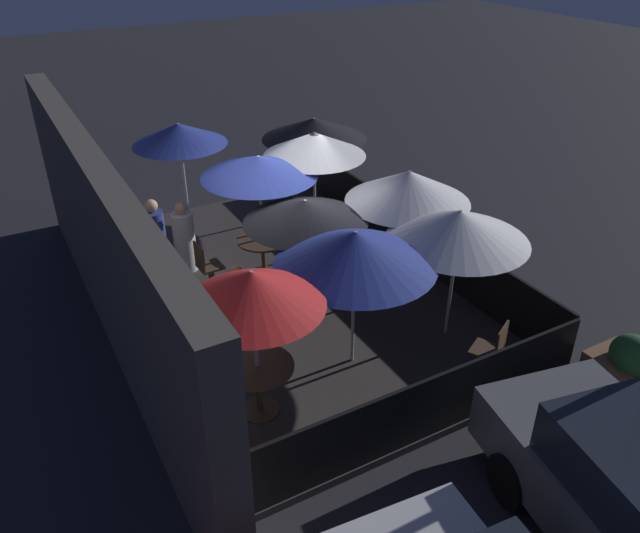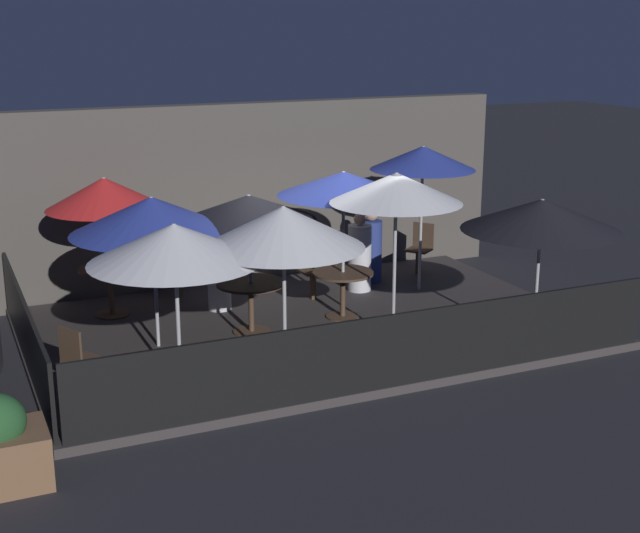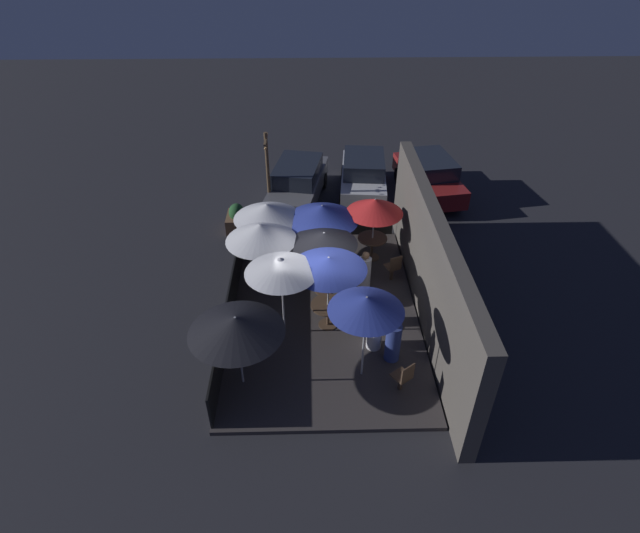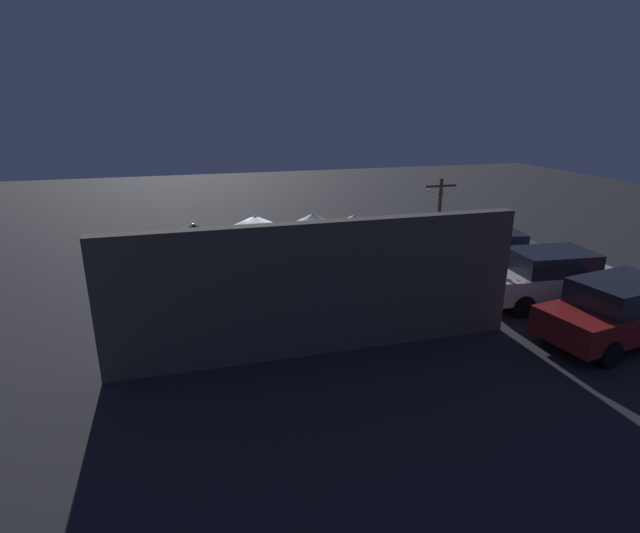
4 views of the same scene
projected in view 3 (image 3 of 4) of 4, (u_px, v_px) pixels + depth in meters
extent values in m
plane|color=#26262B|center=(323.00, 313.00, 14.38)|extent=(60.00, 60.00, 0.00)
cube|color=#383333|center=(323.00, 311.00, 14.34)|extent=(8.16, 5.27, 0.12)
cube|color=#4C4742|center=(429.00, 266.00, 13.50)|extent=(9.76, 0.36, 3.19)
cube|color=black|center=(231.00, 298.00, 13.98)|extent=(7.96, 0.05, 0.95)
cube|color=black|center=(320.00, 223.00, 17.30)|extent=(0.05, 5.07, 0.95)
cylinder|color=#B2B2B7|center=(328.00, 293.00, 13.12)|extent=(0.05, 0.05, 2.27)
cone|color=#283893|center=(329.00, 263.00, 12.56)|extent=(1.99, 1.99, 0.36)
cylinder|color=#B2B2B7|center=(373.00, 229.00, 15.80)|extent=(0.05, 0.05, 2.17)
cone|color=red|center=(375.00, 206.00, 15.31)|extent=(1.78, 1.78, 0.48)
cylinder|color=#B2B2B7|center=(324.00, 263.00, 14.42)|extent=(0.05, 0.05, 2.05)
cone|color=black|center=(324.00, 238.00, 13.92)|extent=(1.92, 1.92, 0.36)
cylinder|color=#B2B2B7|center=(322.00, 236.00, 15.52)|extent=(0.05, 0.05, 2.14)
cone|color=#283893|center=(322.00, 213.00, 15.04)|extent=(2.24, 2.24, 0.50)
cylinder|color=#B2B2B7|center=(239.00, 351.00, 11.53)|extent=(0.05, 0.05, 2.08)
cone|color=black|center=(236.00, 325.00, 11.05)|extent=(2.20, 2.20, 0.44)
cylinder|color=#B2B2B7|center=(364.00, 338.00, 11.62)|extent=(0.05, 0.05, 2.45)
cone|color=#283893|center=(366.00, 304.00, 11.02)|extent=(1.74, 1.74, 0.39)
cylinder|color=#B2B2B7|center=(263.00, 257.00, 14.47)|extent=(0.05, 0.05, 2.24)
cone|color=silver|center=(261.00, 232.00, 13.97)|extent=(2.03, 2.03, 0.52)
cylinder|color=#B2B2B7|center=(283.00, 297.00, 12.86)|extent=(0.05, 0.05, 2.42)
cone|color=silver|center=(281.00, 265.00, 12.28)|extent=(1.85, 1.85, 0.42)
cylinder|color=#B2B2B7|center=(269.00, 234.00, 15.60)|extent=(0.05, 0.05, 2.12)
cone|color=silver|center=(267.00, 211.00, 15.12)|extent=(2.09, 2.09, 0.47)
cylinder|color=#4C3828|center=(328.00, 324.00, 13.78)|extent=(0.51, 0.51, 0.02)
cylinder|color=#4C3828|center=(328.00, 315.00, 13.58)|extent=(0.08, 0.08, 0.69)
cylinder|color=#4C3828|center=(328.00, 305.00, 13.37)|extent=(0.94, 0.94, 0.04)
cylinder|color=#4C3828|center=(371.00, 257.00, 16.43)|extent=(0.52, 0.52, 0.02)
cylinder|color=#4C3828|center=(372.00, 248.00, 16.22)|extent=(0.08, 0.08, 0.73)
cylinder|color=#4C3828|center=(372.00, 238.00, 16.00)|extent=(0.95, 0.95, 0.04)
cylinder|color=#4C3828|center=(324.00, 290.00, 15.01)|extent=(0.55, 0.55, 0.02)
cylinder|color=#4C3828|center=(324.00, 281.00, 14.80)|extent=(0.08, 0.08, 0.72)
cylinder|color=#4C3828|center=(324.00, 271.00, 14.58)|extent=(1.00, 1.00, 0.04)
cube|color=#4C3828|center=(400.00, 383.00, 11.83)|extent=(0.11, 0.11, 0.42)
cube|color=#4C3828|center=(401.00, 376.00, 11.70)|extent=(0.56, 0.56, 0.04)
cube|color=#4C3828|center=(408.00, 374.00, 11.44)|extent=(0.26, 0.34, 0.44)
cube|color=#4C3828|center=(392.00, 273.00, 15.34)|extent=(0.10, 0.10, 0.46)
cube|color=#4C3828|center=(392.00, 267.00, 15.19)|extent=(0.52, 0.52, 0.04)
cube|color=#4C3828|center=(396.00, 263.00, 14.92)|extent=(0.18, 0.38, 0.44)
cube|color=#4C3828|center=(365.00, 316.00, 13.72)|extent=(0.08, 0.08, 0.46)
cube|color=#4C3828|center=(365.00, 310.00, 13.57)|extent=(0.42, 0.42, 0.04)
cube|color=#4C3828|center=(373.00, 303.00, 13.44)|extent=(0.40, 0.05, 0.44)
cube|color=#4C3828|center=(279.00, 237.00, 16.99)|extent=(0.11, 0.11, 0.47)
cube|color=#4C3828|center=(279.00, 231.00, 16.85)|extent=(0.54, 0.54, 0.04)
cube|color=#4C3828|center=(276.00, 223.00, 16.83)|extent=(0.22, 0.37, 0.44)
cylinder|color=navy|center=(393.00, 343.00, 12.45)|extent=(0.55, 0.55, 1.08)
sphere|color=tan|center=(395.00, 323.00, 12.07)|extent=(0.24, 0.24, 0.24)
cylinder|color=silver|center=(365.00, 273.00, 14.80)|extent=(0.51, 0.51, 1.09)
sphere|color=#9E704C|center=(366.00, 255.00, 14.42)|extent=(0.22, 0.22, 0.22)
cylinder|color=silver|center=(375.00, 330.00, 12.78)|extent=(0.56, 0.56, 1.13)
sphere|color=tan|center=(376.00, 311.00, 12.38)|extent=(0.21, 0.21, 0.21)
cube|color=brown|center=(238.00, 222.00, 17.94)|extent=(1.05, 0.73, 0.58)
ellipsoid|color=#235128|center=(237.00, 212.00, 17.71)|extent=(0.68, 0.54, 0.61)
cylinder|color=brown|center=(268.00, 177.00, 17.91)|extent=(0.12, 0.12, 3.28)
cube|color=brown|center=(266.00, 139.00, 17.10)|extent=(1.10, 0.08, 0.08)
sphere|color=#F4B260|center=(267.00, 139.00, 17.55)|extent=(0.07, 0.07, 0.07)
sphere|color=#F4B260|center=(267.00, 143.00, 17.45)|extent=(0.07, 0.07, 0.07)
sphere|color=#F4B260|center=(266.00, 146.00, 17.33)|extent=(0.07, 0.07, 0.07)
sphere|color=#F4B260|center=(266.00, 148.00, 17.18)|extent=(0.07, 0.07, 0.07)
sphere|color=#F4B260|center=(266.00, 149.00, 17.01)|extent=(0.07, 0.07, 0.07)
sphere|color=#F4B260|center=(265.00, 149.00, 16.81)|extent=(0.07, 0.07, 0.07)
cube|color=#5B5B60|center=(298.00, 186.00, 19.41)|extent=(4.69, 2.51, 0.70)
cube|color=#1E232D|center=(297.00, 171.00, 19.03)|extent=(2.70, 2.00, 0.60)
cylinder|color=black|center=(312.00, 213.00, 18.40)|extent=(0.66, 0.30, 0.64)
cylinder|color=black|center=(270.00, 210.00, 18.62)|extent=(0.66, 0.30, 0.64)
cylinder|color=black|center=(324.00, 180.00, 20.61)|extent=(0.66, 0.30, 0.64)
cylinder|color=black|center=(286.00, 178.00, 20.83)|extent=(0.66, 0.30, 0.64)
cube|color=silver|center=(363.00, 179.00, 19.93)|extent=(4.21, 2.06, 0.70)
cube|color=#1E232D|center=(364.00, 164.00, 19.55)|extent=(2.37, 1.76, 0.60)
cylinder|color=black|center=(384.00, 202.00, 19.07)|extent=(0.65, 0.24, 0.64)
cylinder|color=black|center=(342.00, 201.00, 19.16)|extent=(0.65, 0.24, 0.64)
cylinder|color=black|center=(382.00, 174.00, 21.12)|extent=(0.65, 0.24, 0.64)
cylinder|color=black|center=(344.00, 173.00, 21.20)|extent=(0.65, 0.24, 0.64)
cube|color=maroon|center=(428.00, 179.00, 19.90)|extent=(4.32, 2.31, 0.70)
cube|color=#1E232D|center=(430.00, 164.00, 19.52)|extent=(2.47, 1.89, 0.60)
cylinder|color=black|center=(459.00, 201.00, 19.20)|extent=(0.66, 0.28, 0.64)
cylinder|color=black|center=(419.00, 204.00, 18.97)|extent=(0.66, 0.28, 0.64)
cylinder|color=black|center=(435.00, 172.00, 21.23)|extent=(0.66, 0.28, 0.64)
cylinder|color=black|center=(398.00, 175.00, 21.00)|extent=(0.66, 0.28, 0.64)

